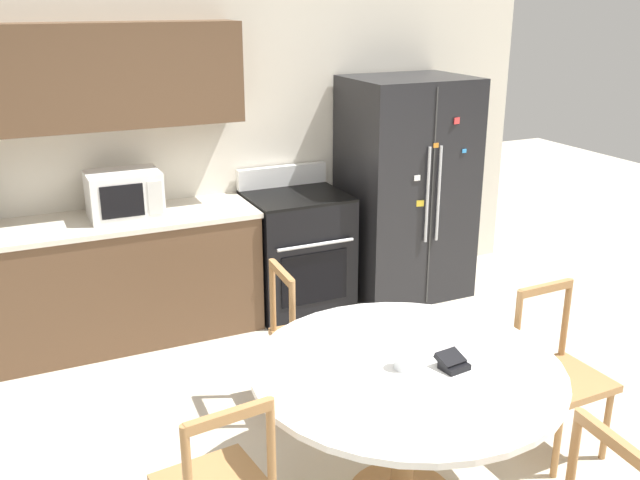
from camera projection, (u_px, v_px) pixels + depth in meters
back_wall at (188, 125)px, 5.20m from camera, size 5.20×0.44×2.60m
kitchen_counter at (98, 283)px, 4.95m from camera, size 2.25×0.64×0.90m
refrigerator at (406, 188)px, 5.71m from camera, size 0.94×0.77×1.76m
oven_range at (297, 251)px, 5.52m from camera, size 0.73×0.68×1.08m
microwave at (124, 194)px, 4.86m from camera, size 0.48×0.36×0.32m
dining_table at (406, 387)px, 3.30m from camera, size 1.44×1.44×0.73m
dining_chair_far at (309, 340)px, 4.17m from camera, size 0.44×0.44×0.90m
dining_chair_right at (559, 376)px, 3.77m from camera, size 0.43×0.43×0.90m
candle_glass at (403, 361)px, 3.24m from camera, size 0.09×0.09×0.09m
wallet at (452, 363)px, 3.24m from camera, size 0.13×0.14×0.07m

